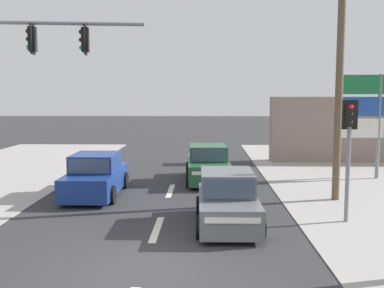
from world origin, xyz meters
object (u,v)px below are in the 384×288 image
traffic_signal_mast (5,79)px  utility_pole_midground_right (341,40)px  sedan_receding_far (208,165)px  pedestal_signal_right_kerb (349,140)px  hatchback_oncoming_near (227,201)px  sedan_oncoming_mid (96,177)px  shopping_plaza_sign (360,111)px

traffic_signal_mast → utility_pole_midground_right: bearing=16.9°
utility_pole_midground_right → sedan_receding_far: utility_pole_midground_right is taller
traffic_signal_mast → pedestal_signal_right_kerb: (9.74, 0.32, -1.73)m
hatchback_oncoming_near → utility_pole_midground_right: bearing=38.7°
utility_pole_midground_right → sedan_oncoming_mid: 9.91m
hatchback_oncoming_near → sedan_oncoming_mid: size_ratio=0.86×
utility_pole_midground_right → traffic_signal_mast: 10.79m
pedestal_signal_right_kerb → shopping_plaza_sign: (2.65, 6.96, 0.57)m
traffic_signal_mast → hatchback_oncoming_near: bearing=-0.7°
shopping_plaza_sign → hatchback_oncoming_near: (-6.14, -7.36, -2.28)m
hatchback_oncoming_near → pedestal_signal_right_kerb: bearing=6.6°
hatchback_oncoming_near → sedan_receding_far: 6.59m
shopping_plaza_sign → hatchback_oncoming_near: size_ratio=1.26×
hatchback_oncoming_near → sedan_oncoming_mid: (-4.66, 3.70, 0.00)m
pedestal_signal_right_kerb → sedan_receding_far: bearing=122.9°
traffic_signal_mast → hatchback_oncoming_near: size_ratio=1.64×
pedestal_signal_right_kerb → hatchback_oncoming_near: pedestal_signal_right_kerb is taller
traffic_signal_mast → sedan_oncoming_mid: size_ratio=1.41×
sedan_oncoming_mid → sedan_receding_far: 5.05m
utility_pole_midground_right → shopping_plaza_sign: size_ratio=2.31×
traffic_signal_mast → pedestal_signal_right_kerb: traffic_signal_mast is taller
sedan_oncoming_mid → sedan_receding_far: (4.15, 2.87, 0.00)m
shopping_plaza_sign → sedan_oncoming_mid: size_ratio=1.08×
traffic_signal_mast → shopping_plaza_sign: size_ratio=1.30×
pedestal_signal_right_kerb → hatchback_oncoming_near: (-3.48, -0.40, -1.71)m
traffic_signal_mast → pedestal_signal_right_kerb: size_ratio=1.69×
sedan_oncoming_mid → hatchback_oncoming_near: bearing=-38.5°
utility_pole_midground_right → sedan_oncoming_mid: size_ratio=2.50×
utility_pole_midground_right → shopping_plaza_sign: (2.16, 4.18, -2.57)m
utility_pole_midground_right → pedestal_signal_right_kerb: utility_pole_midground_right is taller
traffic_signal_mast → shopping_plaza_sign: 14.43m
utility_pole_midground_right → shopping_plaza_sign: 5.36m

